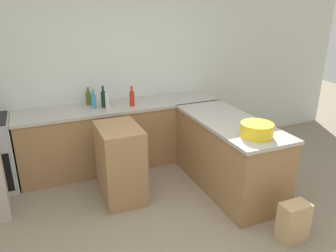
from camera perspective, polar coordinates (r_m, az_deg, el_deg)
The scene contains 11 objects.
wall_back at distance 4.71m, azimuth -9.67°, elevation 10.25°, with size 8.00×0.06×2.70m.
counter_back at distance 4.64m, azimuth -8.01°, elevation -1.51°, with size 2.75×0.65×0.88m.
counter_peninsula at distance 4.09m, azimuth 10.38°, elevation -4.81°, with size 0.69×1.63×0.88m.
island_table at distance 3.84m, azimuth -8.28°, elevation -6.38°, with size 0.46×0.64×0.89m.
mixing_bowl at distance 3.48m, azimuth 15.20°, elevation -0.68°, with size 0.34×0.34×0.15m.
hot_sauce_bottle at distance 4.40m, azimuth -6.29°, elevation 4.82°, with size 0.07×0.07×0.27m.
olive_oil_bottle at distance 4.57m, azimuth -13.66°, elevation 4.80°, with size 0.07×0.07×0.24m.
wine_bottle_dark at distance 4.41m, azimuth -11.18°, elevation 4.67°, with size 0.07×0.07×0.29m.
dish_soap_bottle at distance 4.40m, azimuth -12.80°, elevation 4.32°, with size 0.06×0.06×0.25m.
vinegar_bottle_clear at distance 4.32m, azimuth -10.50°, elevation 4.46°, with size 0.06×0.06×0.30m.
paper_bag at distance 3.50m, azimuth 20.99°, elevation -15.34°, with size 0.28×0.18×0.40m.
Camera 1 is at (-1.05, -2.10, 2.18)m, focal length 35.00 mm.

